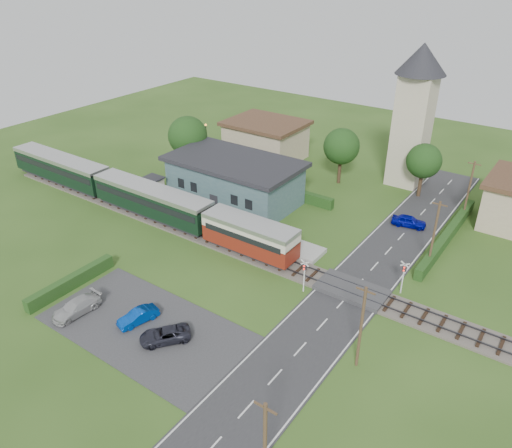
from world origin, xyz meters
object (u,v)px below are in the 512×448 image
Objects in this scene: car_park_silver at (76,307)px; station_building at (234,180)px; crossing_signal_far at (404,273)px; church_tower at (415,106)px; pedestrian_near at (257,227)px; train at (133,193)px; house_west at (266,140)px; equipment_hut at (153,187)px; crossing_signal_near at (304,271)px; car_park_blue at (138,316)px; car_park_dark at (165,335)px; car_on_road at (409,221)px; pedestrian_far at (159,191)px.

station_building is at bearing 100.30° from car_park_silver.
church_tower is at bearing 110.02° from crossing_signal_far.
train is at bearing 11.19° from pedestrian_near.
house_west is at bearing -171.47° from church_tower.
equipment_hut is 0.78× the size of crossing_signal_far.
crossing_signal_near is 0.77× the size of car_park_silver.
car_park_blue reaches higher than car_park_dark.
car_on_road is at bearing -67.06° from church_tower.
train is 2.45× the size of church_tower.
pedestrian_near is (12.45, -19.90, -1.54)m from house_west.
car_park_silver is (7.50, -39.08, -2.09)m from house_west.
car_on_road reaches higher than car_park_blue.
crossing_signal_near is 0.96× the size of car_park_blue.
pedestrian_near reaches higher than car_park_dark.
equipment_hut is at bearing -98.62° from house_west.
crossing_signal_far is at bearing 33.69° from crossing_signal_near.
church_tower is 21.55m from house_west.
car_on_road is at bearing 111.59° from car_park_dark.
train is 35.64m from church_tower.
pedestrian_near is at bearing 177.48° from crossing_signal_far.
house_west reaches higher than car_park_blue.
crossing_signal_far reaches higher than car_park_silver.
car_park_silver is at bearing -138.80° from crossing_signal_far.
church_tower is at bearing 11.35° from car_on_road.
station_building reaches higher than crossing_signal_near.
train reaches higher than car_on_road.
crossing_signal_near reaches higher than pedestrian_far.
equipment_hut is 1.59× the size of pedestrian_near.
equipment_hut is at bearing 89.96° from train.
train reaches higher than crossing_signal_near.
church_tower is 5.14× the size of car_park_blue.
car_park_dark is (-8.86, -28.93, -0.05)m from car_on_road.
church_tower is 44.92m from car_park_silver.
church_tower reaches higher than car_on_road.
train is 4.00× the size of house_west.
equipment_hut reaches higher than pedestrian_far.
train is 25.63× the size of pedestrian_far.
car_park_blue is at bearing -71.20° from house_west.
train is at bearing 152.79° from car_park_blue.
train is at bearing -131.50° from church_tower.
car_park_dark is (-12.67, -16.65, -1.51)m from crossing_signal_far.
train is (-8.00, -8.99, -0.52)m from station_building.
train is at bearing 151.06° from pedestrian_far.
train reaches higher than pedestrian_near.
pedestrian_far reaches higher than car_park_silver.
car_park_blue is at bearing 27.74° from car_park_silver.
car_on_road is (-3.81, 12.29, -1.46)m from crossing_signal_far.
car_park_silver is at bearing -135.47° from crossing_signal_near.
train is 12.61× the size of car_park_blue.
train is 24.52m from crossing_signal_near.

